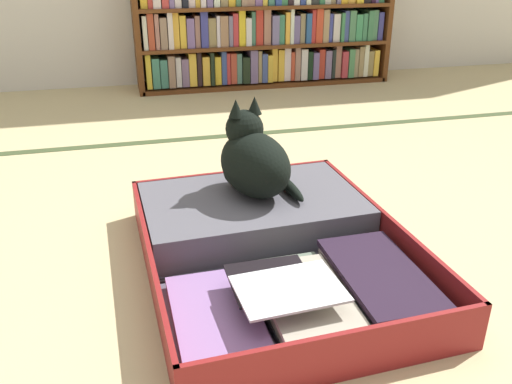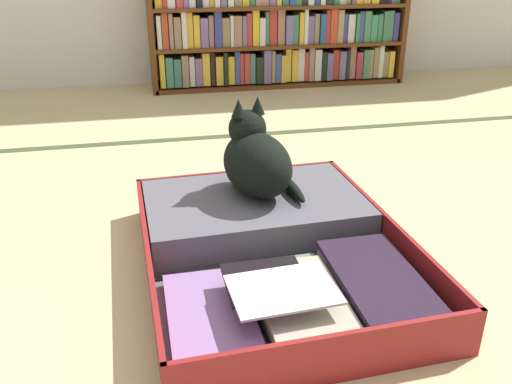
{
  "view_description": "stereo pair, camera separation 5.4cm",
  "coord_description": "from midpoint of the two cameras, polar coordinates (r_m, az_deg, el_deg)",
  "views": [
    {
      "loc": [
        -0.39,
        -0.99,
        0.8
      ],
      "look_at": [
        -0.07,
        0.28,
        0.19
      ],
      "focal_mm": 38.13,
      "sensor_mm": 36.0,
      "label": 1
    },
    {
      "loc": [
        -0.34,
        -1.0,
        0.8
      ],
      "look_at": [
        -0.07,
        0.28,
        0.19
      ],
      "focal_mm": 38.13,
      "sensor_mm": 36.0,
      "label": 2
    }
  ],
  "objects": [
    {
      "name": "bookshelf",
      "position": [
        3.37,
        2.73,
        16.99
      ],
      "size": [
        1.52,
        0.29,
        0.7
      ],
      "color": "#5D3215",
      "rests_on": "ground_plane"
    },
    {
      "name": "tatami_border",
      "position": [
        2.46,
        -2.53,
        5.88
      ],
      "size": [
        4.8,
        0.05,
        0.0
      ],
      "color": "#3D4C2A",
      "rests_on": "ground_plane"
    },
    {
      "name": "ground_plane",
      "position": [
        1.33,
        6.91,
        -12.33
      ],
      "size": [
        10.0,
        10.0,
        0.0
      ],
      "primitive_type": "plane",
      "color": "#C9B682"
    },
    {
      "name": "black_cat",
      "position": [
        1.58,
        0.91,
        3.33
      ],
      "size": [
        0.25,
        0.3,
        0.28
      ],
      "color": "black",
      "rests_on": "open_suitcase"
    },
    {
      "name": "open_suitcase",
      "position": [
        1.5,
        2.45,
        -5.1
      ],
      "size": [
        0.7,
        0.88,
        0.12
      ],
      "color": "maroon",
      "rests_on": "ground_plane"
    }
  ]
}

